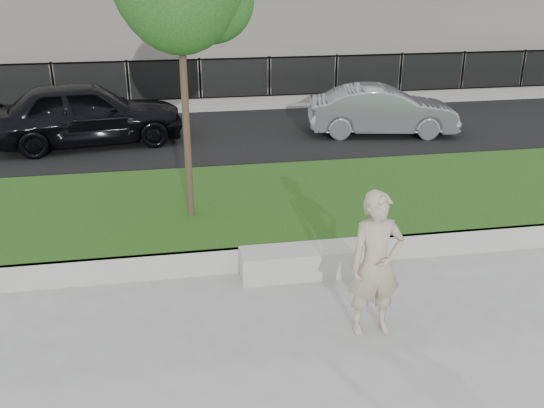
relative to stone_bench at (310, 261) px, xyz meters
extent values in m
plane|color=gray|center=(-0.28, -0.80, -0.21)|extent=(90.00, 90.00, 0.00)
cube|color=#0D370F|center=(-0.28, 2.20, -0.01)|extent=(34.00, 4.00, 0.40)
cube|color=#A8A59D|center=(-0.28, 0.24, -0.01)|extent=(34.00, 0.08, 0.40)
cube|color=black|center=(-0.28, 7.70, -0.19)|extent=(34.00, 7.00, 0.04)
cube|color=gray|center=(-0.28, 12.20, -0.15)|extent=(34.00, 3.00, 0.12)
cube|color=slate|center=(-0.28, 11.20, 0.03)|extent=(32.00, 0.30, 0.24)
cube|color=black|center=(-0.28, 11.20, 0.66)|extent=(32.00, 0.04, 1.50)
cube|color=black|center=(-0.28, 11.20, 1.36)|extent=(32.00, 0.05, 0.05)
cube|color=black|center=(-0.28, 11.20, 0.16)|extent=(32.00, 0.05, 0.05)
cube|color=#A8A59D|center=(0.00, 0.00, 0.00)|extent=(2.10, 0.52, 0.43)
imported|color=tan|center=(0.43, -1.60, 0.73)|extent=(0.70, 0.48, 1.89)
cube|color=beige|center=(0.88, 0.06, 0.23)|extent=(0.29, 0.27, 0.03)
cylinder|color=#38281C|center=(-1.68, 1.69, 2.59)|extent=(0.12, 0.12, 4.80)
imported|color=black|center=(-3.97, 7.64, 0.64)|extent=(5.00, 2.63, 1.62)
imported|color=gray|center=(3.71, 7.29, 0.47)|extent=(4.09, 2.01, 1.29)
camera|label=1|loc=(-1.98, -7.89, 4.19)|focal=40.00mm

